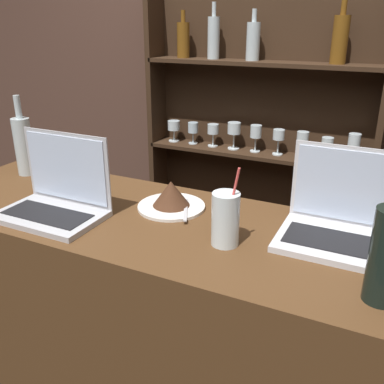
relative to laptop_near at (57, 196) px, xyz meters
The scene contains 8 objects.
bar_counter 0.67m from the laptop_near, 22.02° to the left, with size 1.62×0.56×1.10m.
back_wall 1.33m from the laptop_near, 78.82° to the left, with size 7.00×0.06×2.70m.
back_shelf 1.26m from the laptop_near, 77.16° to the left, with size 1.21×0.18×1.85m.
laptop_near is the anchor object (origin of this frame).
laptop_far 0.85m from the laptop_near, 14.61° to the left, with size 0.30×0.24×0.25m.
cake_plate 0.36m from the laptop_near, 32.99° to the left, with size 0.22×0.22×0.09m.
water_glass 0.56m from the laptop_near, ahead, with size 0.08×0.08×0.23m.
wine_bottle_clear 0.46m from the laptop_near, 147.43° to the left, with size 0.07×0.07×0.31m.
Camera 1 is at (0.67, -0.76, 1.68)m, focal length 40.00 mm.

